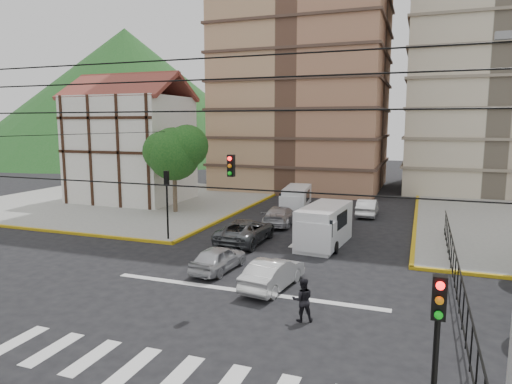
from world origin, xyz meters
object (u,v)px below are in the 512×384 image
at_px(traffic_light_nw, 167,193).
at_px(pedestrian_crosswalk, 303,300).
at_px(car_white_front_right, 273,273).
at_px(car_silver_front_left, 218,258).
at_px(traffic_light_se, 436,344).
at_px(van_right_lane, 323,227).
at_px(van_left_lane, 296,200).

relative_size(traffic_light_nw, pedestrian_crosswalk, 2.59).
bearing_deg(car_white_front_right, traffic_light_nw, -24.46).
distance_m(car_silver_front_left, pedestrian_crosswalk, 7.07).
height_order(traffic_light_nw, car_silver_front_left, traffic_light_nw).
distance_m(traffic_light_se, car_white_front_right, 12.12).
height_order(traffic_light_nw, van_right_lane, traffic_light_nw).
relative_size(traffic_light_nw, car_white_front_right, 1.05).
xyz_separation_m(van_left_lane, car_white_front_right, (3.71, -17.81, -0.36)).
bearing_deg(car_silver_front_left, pedestrian_crosswalk, 147.35).
bearing_deg(traffic_light_se, van_right_lane, 108.51).
height_order(traffic_light_se, pedestrian_crosswalk, traffic_light_se).
xyz_separation_m(traffic_light_se, traffic_light_nw, (-15.60, 15.60, 0.00)).
distance_m(traffic_light_se, van_left_lane, 29.61).
height_order(van_left_lane, car_silver_front_left, van_left_lane).
xyz_separation_m(car_silver_front_left, pedestrian_crosswalk, (5.55, -4.38, 0.19)).
height_order(traffic_light_se, van_right_lane, traffic_light_se).
bearing_deg(van_left_lane, pedestrian_crosswalk, -80.64).
height_order(traffic_light_se, van_left_lane, traffic_light_se).
bearing_deg(van_right_lane, car_silver_front_left, -116.30).
xyz_separation_m(traffic_light_nw, car_white_front_right, (8.97, -5.74, -2.42)).
xyz_separation_m(traffic_light_nw, car_silver_front_left, (5.57, -4.35, -2.45)).
distance_m(car_white_front_right, pedestrian_crosswalk, 3.68).
xyz_separation_m(car_white_front_right, pedestrian_crosswalk, (2.15, -2.99, 0.16)).
bearing_deg(traffic_light_nw, car_white_front_right, -32.64).
height_order(van_right_lane, car_white_front_right, van_right_lane).
distance_m(traffic_light_nw, car_silver_front_left, 7.48).
height_order(van_left_lane, pedestrian_crosswalk, van_left_lane).
bearing_deg(car_silver_front_left, car_white_front_right, 163.35).
xyz_separation_m(traffic_light_se, van_right_lane, (-5.96, 17.81, -1.90)).
bearing_deg(pedestrian_crosswalk, traffic_light_nw, -59.97).
relative_size(van_right_lane, car_white_front_right, 1.36).
xyz_separation_m(van_left_lane, pedestrian_crosswalk, (5.87, -20.79, -0.21)).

